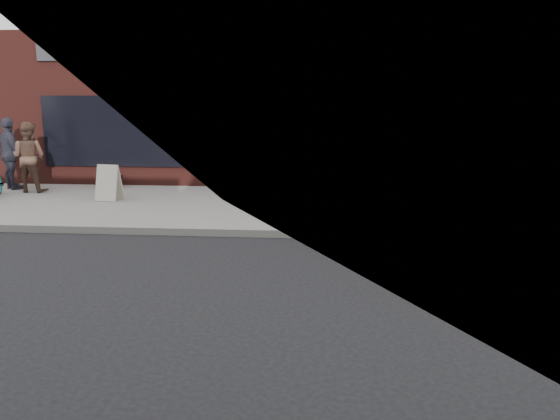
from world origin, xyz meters
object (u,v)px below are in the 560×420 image
object	(u,v)px
sandwich_sign	(109,182)
cafe_table	(109,175)
cafe_patron_right	(10,154)
motorcycle	(366,214)
cafe_patron_left	(29,157)

from	to	relation	value
sandwich_sign	cafe_table	distance (m)	1.99
sandwich_sign	cafe_patron_right	xyz separation A→B (m)	(-3.28, 1.29, 0.55)
motorcycle	cafe_patron_right	size ratio (longest dim) A/B	0.97
cafe_table	cafe_patron_left	xyz separation A→B (m)	(-1.83, -0.89, 0.59)
cafe_patron_left	cafe_patron_right	xyz separation A→B (m)	(-0.72, 0.33, 0.05)
cafe_patron_left	cafe_patron_right	world-z (taller)	cafe_patron_right
cafe_patron_right	sandwich_sign	bearing A→B (deg)	-162.35
sandwich_sign	cafe_patron_right	distance (m)	3.57
sandwich_sign	cafe_table	bearing A→B (deg)	118.75
cafe_table	cafe_patron_right	size ratio (longest dim) A/B	0.33
sandwich_sign	cafe_patron_left	size ratio (longest dim) A/B	0.47
motorcycle	cafe_patron_right	bearing A→B (deg)	165.78
motorcycle	cafe_table	size ratio (longest dim) A/B	2.91
cafe_patron_left	sandwich_sign	bearing A→B (deg)	162.58
motorcycle	cafe_patron_left	size ratio (longest dim) A/B	1.03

